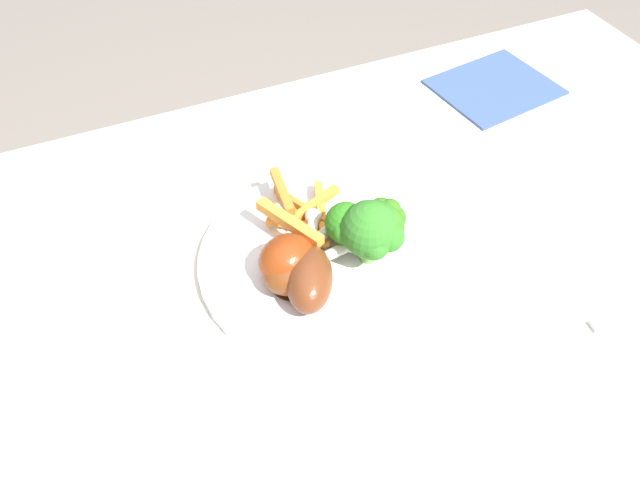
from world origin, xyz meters
TOP-DOWN VIEW (x-y plane):
  - dining_table at (0.00, 0.00)m, footprint 1.23×0.69m
  - dinner_plate at (-0.05, 0.00)m, footprint 0.28×0.28m
  - broccoli_floret_front at (-0.02, -0.00)m, footprint 0.05×0.05m
  - broccoli_floret_middle at (0.01, -0.02)m, footprint 0.07×0.06m
  - broccoli_floret_back at (-0.00, -0.03)m, footprint 0.06×0.07m
  - carrot_fries_pile at (-0.05, 0.05)m, footprint 0.11×0.13m
  - chicken_drumstick_near at (-0.08, -0.04)m, footprint 0.09×0.14m
  - chicken_drumstick_far at (-0.09, -0.02)m, footprint 0.12×0.07m
  - chicken_drumstick_extra at (-0.09, -0.01)m, footprint 0.12×0.08m
  - napkin at (0.32, 0.21)m, footprint 0.19×0.16m

SIDE VIEW (x-z plane):
  - dining_table at x=0.00m, z-range 0.26..1.02m
  - napkin at x=0.32m, z-range 0.76..0.76m
  - dinner_plate at x=-0.05m, z-range 0.76..0.77m
  - carrot_fries_pile at x=-0.05m, z-range 0.76..0.81m
  - chicken_drumstick_far at x=-0.09m, z-range 0.77..0.81m
  - chicken_drumstick_near at x=-0.08m, z-range 0.77..0.81m
  - chicken_drumstick_extra at x=-0.09m, z-range 0.77..0.82m
  - broccoli_floret_front at x=-0.02m, z-range 0.78..0.84m
  - broccoli_floret_middle at x=0.01m, z-range 0.77..0.84m
  - broccoli_floret_back at x=0.00m, z-range 0.77..0.85m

